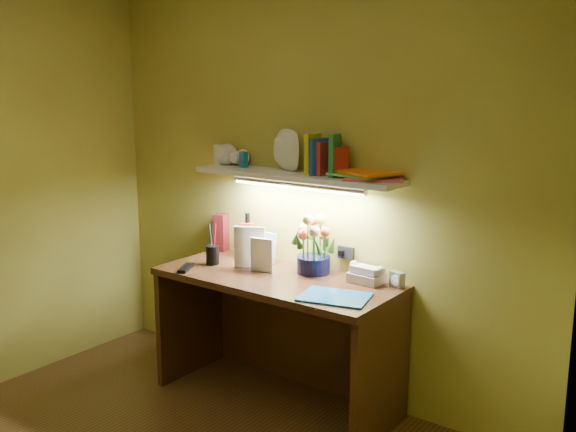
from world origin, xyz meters
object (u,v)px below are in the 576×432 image
Objects in this scene: flower_bouquet at (314,244)px; telephone at (367,273)px; whisky_bottle at (248,235)px; desk at (276,339)px; desk_clock at (397,279)px.

flower_bouquet is 1.87× the size of telephone.
telephone is 0.63× the size of whisky_bottle.
desk is at bearing -152.81° from telephone.
whisky_bottle reaches higher than desk_clock.
desk is at bearing -29.38° from whisky_bottle.
telephone is at bearing 23.20° from desk.
telephone is (0.47, 0.20, 0.43)m from desk.
telephone is at bearing -150.32° from desk_clock.
telephone is 0.17m from desk_clock.
flower_bouquet is at bearing -173.34° from telephone.
flower_bouquet is (0.13, 0.18, 0.54)m from desk.
desk_clock is at bearing 0.67° from whisky_bottle.
desk_clock is at bearing 5.11° from flower_bouquet.
desk is 0.68m from whisky_bottle.
flower_bouquet is at bearing -155.21° from desk_clock.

